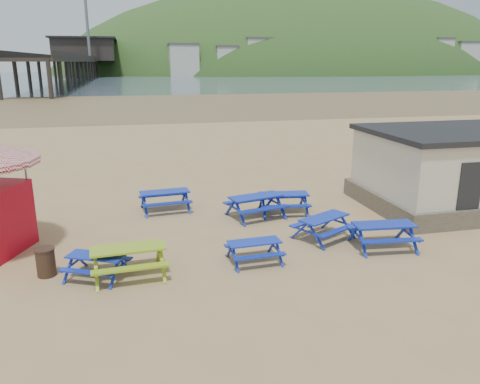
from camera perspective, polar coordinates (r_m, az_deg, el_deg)
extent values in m
plane|color=tan|center=(16.19, -3.97, -5.13)|extent=(400.00, 400.00, 0.00)
plane|color=brown|center=(70.23, -11.36, 10.65)|extent=(400.00, 400.00, 0.00)
plane|color=#495C69|center=(185.06, -12.74, 13.48)|extent=(400.00, 400.00, 0.00)
cube|color=#1A19B9|center=(18.65, -9.17, 0.02)|extent=(1.97, 0.92, 0.05)
cube|color=#1A19B9|center=(19.33, -9.45, -0.35)|extent=(1.92, 0.44, 0.05)
cube|color=#1A19B9|center=(18.13, -8.79, -1.40)|extent=(1.92, 0.44, 0.05)
cube|color=#1A19B9|center=(17.63, 1.95, -0.55)|extent=(2.14, 1.25, 0.06)
cube|color=#1A19B9|center=(18.29, 0.91, -0.97)|extent=(2.02, 0.77, 0.06)
cube|color=#1A19B9|center=(17.17, 3.03, -2.11)|extent=(2.02, 0.77, 0.06)
cube|color=#1A19B9|center=(18.19, 5.34, -0.25)|extent=(1.98, 0.98, 0.05)
cube|color=#1A19B9|center=(18.87, 4.96, -0.59)|extent=(1.92, 0.51, 0.05)
cube|color=#1A19B9|center=(17.68, 5.70, -1.73)|extent=(1.92, 0.51, 0.05)
cube|color=#1A19B9|center=(13.40, -17.15, -7.45)|extent=(1.67, 1.22, 0.04)
cube|color=#1A19B9|center=(13.91, -16.03, -7.58)|extent=(1.50, 0.87, 0.04)
cube|color=#1A19B9|center=(13.09, -18.18, -9.27)|extent=(1.50, 0.87, 0.04)
cube|color=#1A19B9|center=(13.78, 1.77, -6.10)|extent=(1.58, 0.69, 0.04)
cube|color=#1A19B9|center=(14.32, 1.11, -6.27)|extent=(1.56, 0.31, 0.04)
cube|color=#1A19B9|center=(13.42, 2.46, -7.83)|extent=(1.56, 0.31, 0.04)
cube|color=#1A19B9|center=(15.76, 10.23, -3.08)|extent=(1.95, 1.47, 0.05)
cube|color=#1A19B9|center=(16.22, 8.52, -3.52)|extent=(1.74, 1.06, 0.05)
cube|color=#1A19B9|center=(15.50, 11.91, -4.60)|extent=(1.74, 1.06, 0.05)
cube|color=#8DAD10|center=(13.22, -13.51, -6.66)|extent=(2.05, 0.92, 0.06)
cube|color=#8DAD10|center=(13.95, -13.63, -6.84)|extent=(2.02, 0.42, 0.06)
cube|color=#8DAD10|center=(12.72, -13.20, -9.06)|extent=(2.02, 0.42, 0.06)
cylinder|color=#3D291C|center=(14.07, -22.59, -7.94)|extent=(0.51, 0.51, 0.78)
cylinder|color=#3D291C|center=(13.93, -22.76, -6.43)|extent=(0.55, 0.55, 0.04)
cube|color=#665B4C|center=(21.18, 24.80, -0.56)|extent=(7.40, 5.40, 0.70)
cube|color=beige|center=(20.85, 25.27, 3.40)|extent=(7.00, 5.00, 2.30)
cube|color=black|center=(20.66, 25.66, 6.65)|extent=(7.30, 5.30, 0.20)
cube|color=black|center=(18.11, 26.20, 0.16)|extent=(0.90, 0.06, 2.00)
cube|color=black|center=(190.60, -18.48, 14.93)|extent=(9.00, 220.00, 0.60)
cube|color=black|center=(201.61, -18.31, 16.08)|extent=(22.00, 30.00, 8.00)
cube|color=black|center=(201.75, -18.42, 17.30)|extent=(24.00, 32.00, 0.60)
cylinder|color=slate|center=(179.97, -18.18, 19.44)|extent=(1.00, 1.00, 28.00)
ellipsoid|color=#2D4C1E|center=(262.26, 7.69, 12.05)|extent=(264.00, 144.00, 108.00)
cube|color=#1A19B9|center=(15.43, 17.15, -3.81)|extent=(1.98, 0.93, 0.05)
cube|color=#1A19B9|center=(16.08, 16.15, -4.07)|extent=(1.93, 0.46, 0.05)
cube|color=#1A19B9|center=(14.99, 18.05, -5.67)|extent=(1.93, 0.46, 0.05)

